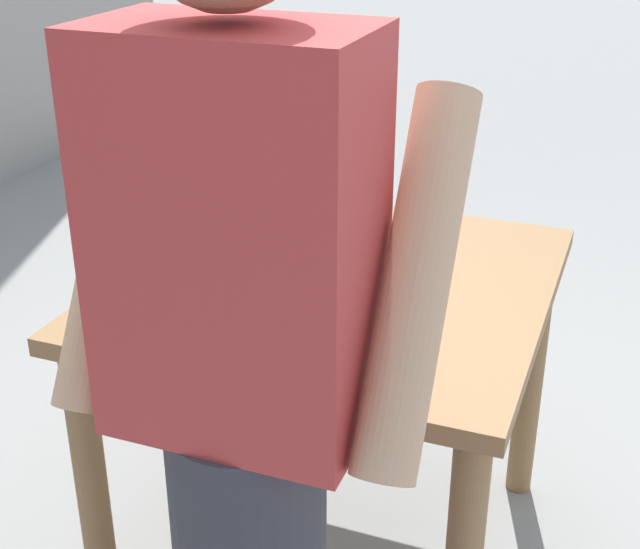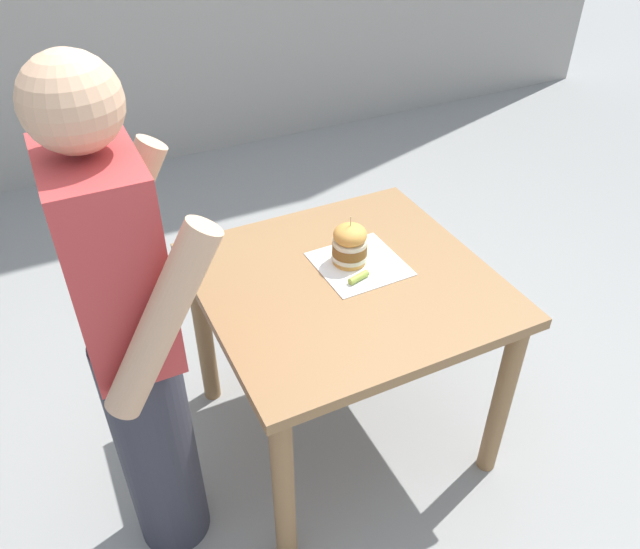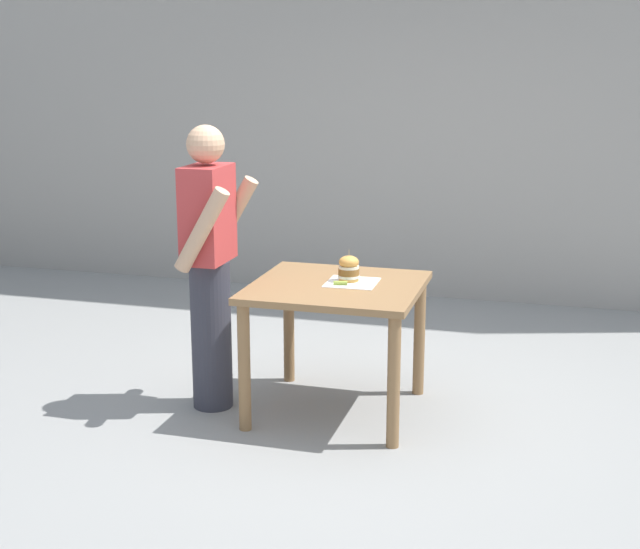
% 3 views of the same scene
% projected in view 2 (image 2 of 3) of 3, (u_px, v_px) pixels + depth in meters
% --- Properties ---
extents(ground_plane, '(80.00, 80.00, 0.00)m').
position_uv_depth(ground_plane, '(342.00, 427.00, 2.60)').
color(ground_plane, gray).
extents(patio_table, '(0.94, 0.97, 0.78)m').
position_uv_depth(patio_table, '(345.00, 308.00, 2.21)').
color(patio_table, olive).
rests_on(patio_table, ground).
extents(serving_paper, '(0.30, 0.30, 0.00)m').
position_uv_depth(serving_paper, '(359.00, 264.00, 2.19)').
color(serving_paper, white).
rests_on(serving_paper, patio_table).
extents(sandwich, '(0.13, 0.13, 0.19)m').
position_uv_depth(sandwich, '(350.00, 244.00, 2.15)').
color(sandwich, gold).
rests_on(sandwich, serving_paper).
extents(pickle_spear, '(0.04, 0.08, 0.02)m').
position_uv_depth(pickle_spear, '(359.00, 277.00, 2.11)').
color(pickle_spear, '#8EA83D').
rests_on(pickle_spear, serving_paper).
extents(diner_across_table, '(0.55, 0.35, 1.69)m').
position_uv_depth(diner_across_table, '(134.00, 345.00, 1.72)').
color(diner_across_table, '#33333D').
rests_on(diner_across_table, ground).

